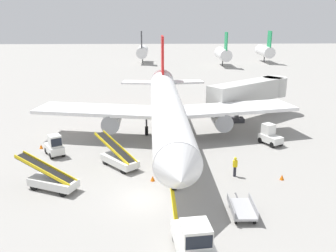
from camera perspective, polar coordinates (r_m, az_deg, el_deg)
name	(u,v)px	position (r m, az deg, el deg)	size (l,w,h in m)	color
ground_plane	(148,198)	(27.06, -3.18, -11.24)	(300.00, 300.00, 0.00)	gray
taxi_line_yellow	(170,170)	(31.55, 0.25, -6.92)	(0.30, 80.00, 0.01)	yellow
airliner	(167,108)	(38.42, -0.17, 2.85)	(28.60, 35.26, 10.10)	white
jet_bridge	(254,91)	(47.99, 13.28, 5.40)	(11.65, 9.79, 4.85)	beige
pushback_tug	(194,240)	(20.94, 4.04, -17.30)	(2.33, 3.81, 2.20)	silver
baggage_tug_near_wing	(270,136)	(38.88, 15.62, -1.44)	(2.27, 2.73, 2.10)	silver
baggage_tug_by_cargo_door	(55,146)	(36.04, -17.31, -3.04)	(2.35, 2.73, 2.10)	silver
belt_loader_forward_hold	(119,158)	(32.28, -7.68, -5.02)	(4.26, 4.56, 2.59)	silver
belt_loader_aft_hold	(52,180)	(29.32, -17.71, -8.05)	(5.09, 3.15, 2.59)	silver
baggage_cart_loaded	(242,209)	(25.28, 11.49, -12.54)	(1.61, 3.77, 0.94)	#A5A5A8
ground_crew_marshaller	(235,166)	(30.56, 10.43, -6.19)	(0.36, 0.24, 1.70)	#26262D
safety_cone_nose_left	(282,177)	(31.15, 17.38, -7.64)	(0.36, 0.36, 0.44)	orange
safety_cone_nose_right	(153,178)	(29.58, -2.42, -8.17)	(0.36, 0.36, 0.44)	orange
safety_cone_wingtip_left	(41,146)	(38.57, -19.22, -3.03)	(0.36, 0.36, 0.44)	orange
distant_aircraft_far_left	(142,51)	(103.39, -4.03, 11.59)	(3.00, 10.10, 8.80)	silver
distant_aircraft_mid_left	(223,54)	(97.58, 8.61, 11.13)	(3.00, 10.10, 8.80)	silver
distant_aircraft_mid_right	(265,51)	(107.90, 14.92, 11.29)	(3.00, 10.10, 8.80)	silver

